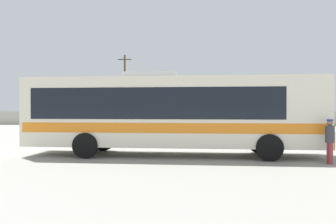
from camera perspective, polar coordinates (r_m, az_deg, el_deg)
name	(u,v)px	position (r m, az deg, el deg)	size (l,w,h in m)	color
ground_plane	(194,136)	(24.84, 4.37, -4.12)	(300.00, 300.00, 0.00)	gray
perimeter_wall	(198,118)	(41.21, 5.06, -1.09)	(80.00, 0.30, 1.73)	#B2AD9E
coach_bus_cream_orange	(169,111)	(14.51, 0.16, 0.13)	(12.49, 2.79, 3.56)	silver
attendant_by_bus_door	(330,139)	(13.59, 25.71, -4.07)	(0.38, 0.38, 1.63)	#99383D
parked_car_leftmost_black	(119,120)	(38.67, -8.35, -1.36)	(4.49, 2.24, 1.41)	black
parked_car_second_dark_blue	(173,120)	(37.78, 0.82, -1.32)	(4.31, 2.25, 1.54)	navy
parked_car_third_white	(220,120)	(38.63, 8.77, -1.29)	(4.37, 2.06, 1.54)	silver
parked_car_rightmost_red	(293,120)	(39.51, 20.46, -1.34)	(4.28, 1.99, 1.42)	red
utility_pole_near	(125,88)	(45.36, -7.34, 4.02)	(1.80, 0.29, 9.23)	#4C3823
roadside_tree_left	(73,93)	(47.00, -15.73, 3.11)	(3.24, 3.24, 5.57)	brown
roadside_tree_midleft	(125,97)	(48.25, -7.23, 2.47)	(3.53, 3.53, 5.19)	brown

